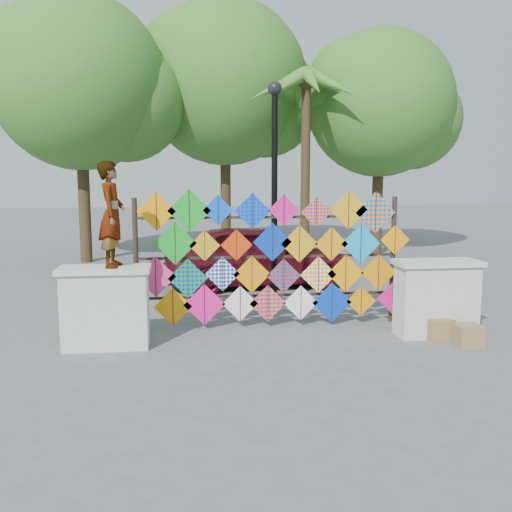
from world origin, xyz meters
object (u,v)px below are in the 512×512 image
Objects in this scene: kite_rack at (272,259)px; sedan at (255,255)px; lamppost at (274,175)px; vendor_woman at (112,214)px.

sedan is (0.16, 3.73, -0.45)m from kite_rack.
kite_rack is at bearing -100.81° from lamppost.
vendor_woman is (-2.61, -0.93, 0.87)m from kite_rack.
vendor_woman is at bearing -142.41° from lamppost.
sedan is 1.00× the size of lamppost.
vendor_woman is 0.36× the size of sedan.
lamppost is (0.08, -2.46, 1.93)m from sedan.
lamppost is at bearing -47.91° from vendor_woman.
kite_rack is 1.97m from lamppost.
vendor_woman is at bearing -160.49° from kite_rack.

